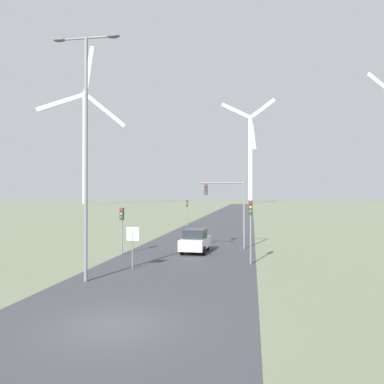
{
  "coord_description": "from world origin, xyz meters",
  "views": [
    {
      "loc": [
        4.74,
        -12.28,
        4.51
      ],
      "look_at": [
        0.0,
        17.21,
        4.71
      ],
      "focal_mm": 35.0,
      "sensor_mm": 36.0,
      "label": 1
    }
  ],
  "objects_px": {
    "traffic_light_post_near_left": "(122,220)",
    "wind_turbine_far_left": "(85,136)",
    "wind_turbine_left": "(250,151)",
    "stop_sign_near": "(132,240)",
    "traffic_light_mast_overhead": "(228,200)",
    "streetlamp": "(86,132)",
    "traffic_light_post_near_right": "(251,218)",
    "car_approaching": "(195,241)",
    "traffic_light_post_mid_left": "(187,207)"
  },
  "relations": [
    {
      "from": "traffic_light_post_near_right",
      "to": "traffic_light_post_mid_left",
      "type": "distance_m",
      "value": 28.65
    },
    {
      "from": "traffic_light_mast_overhead",
      "to": "stop_sign_near",
      "type": "bearing_deg",
      "value": -118.6
    },
    {
      "from": "streetlamp",
      "to": "wind_turbine_left",
      "type": "xyz_separation_m",
      "value": [
        7.72,
        184.83,
        20.18
      ]
    },
    {
      "from": "stop_sign_near",
      "to": "wind_turbine_far_left",
      "type": "xyz_separation_m",
      "value": [
        -73.47,
        150.15,
        31.4
      ]
    },
    {
      "from": "streetlamp",
      "to": "wind_turbine_far_left",
      "type": "height_order",
      "value": "wind_turbine_far_left"
    },
    {
      "from": "traffic_light_post_near_right",
      "to": "wind_turbine_far_left",
      "type": "relative_size",
      "value": 0.05
    },
    {
      "from": "streetlamp",
      "to": "stop_sign_near",
      "type": "bearing_deg",
      "value": 67.16
    },
    {
      "from": "stop_sign_near",
      "to": "wind_turbine_far_left",
      "type": "bearing_deg",
      "value": 116.07
    },
    {
      "from": "wind_turbine_left",
      "to": "traffic_light_post_mid_left",
      "type": "bearing_deg",
      "value": -93.1
    },
    {
      "from": "stop_sign_near",
      "to": "traffic_light_mast_overhead",
      "type": "xyz_separation_m",
      "value": [
        5.15,
        9.45,
        2.25
      ]
    },
    {
      "from": "stop_sign_near",
      "to": "wind_turbine_left",
      "type": "distance_m",
      "value": 183.45
    },
    {
      "from": "streetlamp",
      "to": "stop_sign_near",
      "type": "height_order",
      "value": "streetlamp"
    },
    {
      "from": "streetlamp",
      "to": "traffic_light_mast_overhead",
      "type": "bearing_deg",
      "value": 62.86
    },
    {
      "from": "stop_sign_near",
      "to": "wind_turbine_far_left",
      "type": "relative_size",
      "value": 0.03
    },
    {
      "from": "traffic_light_post_near_left",
      "to": "streetlamp",
      "type": "bearing_deg",
      "value": -82.51
    },
    {
      "from": "traffic_light_post_near_left",
      "to": "wind_turbine_far_left",
      "type": "height_order",
      "value": "wind_turbine_far_left"
    },
    {
      "from": "traffic_light_post_near_left",
      "to": "traffic_light_mast_overhead",
      "type": "bearing_deg",
      "value": 28.92
    },
    {
      "from": "traffic_light_mast_overhead",
      "to": "wind_turbine_left",
      "type": "xyz_separation_m",
      "value": [
        1.15,
        172.01,
        23.92
      ]
    },
    {
      "from": "stop_sign_near",
      "to": "car_approaching",
      "type": "relative_size",
      "value": 0.61
    },
    {
      "from": "stop_sign_near",
      "to": "traffic_light_post_near_right",
      "type": "bearing_deg",
      "value": 21.19
    },
    {
      "from": "traffic_light_post_mid_left",
      "to": "stop_sign_near",
      "type": "bearing_deg",
      "value": -86.37
    },
    {
      "from": "streetlamp",
      "to": "car_approaching",
      "type": "distance_m",
      "value": 13.18
    },
    {
      "from": "traffic_light_post_near_right",
      "to": "car_approaching",
      "type": "xyz_separation_m",
      "value": [
        -4.27,
        4.37,
        -2.11
      ]
    },
    {
      "from": "traffic_light_post_mid_left",
      "to": "streetlamp",
      "type": "bearing_deg",
      "value": -89.17
    },
    {
      "from": "stop_sign_near",
      "to": "traffic_light_post_near_left",
      "type": "bearing_deg",
      "value": 116.07
    },
    {
      "from": "traffic_light_mast_overhead",
      "to": "car_approaching",
      "type": "bearing_deg",
      "value": -135.45
    },
    {
      "from": "traffic_light_post_near_right",
      "to": "traffic_light_mast_overhead",
      "type": "xyz_separation_m",
      "value": [
        -1.87,
        6.73,
        1.01
      ]
    },
    {
      "from": "wind_turbine_far_left",
      "to": "wind_turbine_left",
      "type": "bearing_deg",
      "value": 21.44
    },
    {
      "from": "streetlamp",
      "to": "traffic_light_mast_overhead",
      "type": "relative_size",
      "value": 2.23
    },
    {
      "from": "traffic_light_mast_overhead",
      "to": "traffic_light_post_mid_left",
      "type": "bearing_deg",
      "value": 109.0
    },
    {
      "from": "traffic_light_post_near_left",
      "to": "car_approaching",
      "type": "xyz_separation_m",
      "value": [
        5.3,
        1.89,
        -1.66
      ]
    },
    {
      "from": "wind_turbine_far_left",
      "to": "traffic_light_mast_overhead",
      "type": "bearing_deg",
      "value": -60.8
    },
    {
      "from": "traffic_light_post_near_right",
      "to": "traffic_light_mast_overhead",
      "type": "distance_m",
      "value": 7.06
    },
    {
      "from": "traffic_light_mast_overhead",
      "to": "wind_turbine_left",
      "type": "relative_size",
      "value": 0.1
    },
    {
      "from": "traffic_light_post_near_right",
      "to": "traffic_light_post_mid_left",
      "type": "height_order",
      "value": "traffic_light_post_near_right"
    },
    {
      "from": "wind_turbine_left",
      "to": "stop_sign_near",
      "type": "bearing_deg",
      "value": -91.99
    },
    {
      "from": "traffic_light_post_near_left",
      "to": "wind_turbine_far_left",
      "type": "xyz_separation_m",
      "value": [
        -70.93,
        144.95,
        30.6
      ]
    },
    {
      "from": "traffic_light_post_near_left",
      "to": "car_approaching",
      "type": "bearing_deg",
      "value": 19.65
    },
    {
      "from": "traffic_light_post_near_right",
      "to": "traffic_light_mast_overhead",
      "type": "bearing_deg",
      "value": 105.51
    },
    {
      "from": "streetlamp",
      "to": "wind_turbine_left",
      "type": "distance_m",
      "value": 186.09
    },
    {
      "from": "streetlamp",
      "to": "traffic_light_post_near_right",
      "type": "relative_size",
      "value": 3.09
    },
    {
      "from": "car_approaching",
      "to": "wind_turbine_left",
      "type": "xyz_separation_m",
      "value": [
        3.55,
        174.37,
        27.03
      ]
    },
    {
      "from": "traffic_light_post_mid_left",
      "to": "traffic_light_mast_overhead",
      "type": "relative_size",
      "value": 0.65
    },
    {
      "from": "traffic_light_post_mid_left",
      "to": "car_approaching",
      "type": "height_order",
      "value": "traffic_light_post_mid_left"
    },
    {
      "from": "streetlamp",
      "to": "traffic_light_mast_overhead",
      "type": "height_order",
      "value": "streetlamp"
    },
    {
      "from": "wind_turbine_far_left",
      "to": "wind_turbine_left",
      "type": "height_order",
      "value": "wind_turbine_far_left"
    },
    {
      "from": "traffic_light_post_near_left",
      "to": "traffic_light_post_near_right",
      "type": "relative_size",
      "value": 0.85
    },
    {
      "from": "streetlamp",
      "to": "wind_turbine_left",
      "type": "height_order",
      "value": "wind_turbine_left"
    },
    {
      "from": "wind_turbine_far_left",
      "to": "wind_turbine_left",
      "type": "distance_m",
      "value": 85.86
    },
    {
      "from": "streetlamp",
      "to": "traffic_light_post_near_right",
      "type": "bearing_deg",
      "value": 35.81
    }
  ]
}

